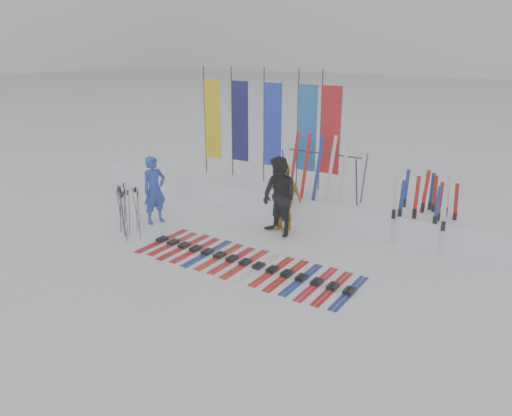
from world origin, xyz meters
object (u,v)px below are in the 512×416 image
Objects in this scene: ski_row at (245,262)px; ski_rack at (324,169)px; person_blue at (154,190)px; person_yellow at (284,197)px; person_black at (279,197)px.

ski_row is 3.62m from ski_rack.
ski_rack is (3.53, 2.49, 0.51)m from person_blue.
person_yellow is 0.35× the size of ski_row.
person_black reaches higher than person_yellow.
person_black is 1.13× the size of person_yellow.
ski_rack is (0.50, 1.15, 0.53)m from person_yellow.
person_black is 0.39× the size of ski_row.
person_yellow is (3.03, 1.34, -0.02)m from person_blue.
person_black is 1.62m from ski_rack.
ski_row is (3.35, -0.87, -0.84)m from person_blue.
person_blue is 3.31m from person_yellow.
person_yellow is 1.36m from ski_rack.
ski_row is at bearing -90.30° from person_blue.
ski_row is 2.39× the size of ski_rack.
person_black reaches higher than person_blue.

